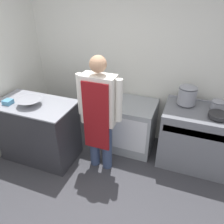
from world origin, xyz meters
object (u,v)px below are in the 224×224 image
at_px(stove, 195,137).
at_px(fridge_unit, 135,126).
at_px(person_cook, 99,111).
at_px(mixing_bowl, 30,102).
at_px(stock_pot, 187,95).
at_px(plastic_tub, 8,102).
at_px(saute_pan, 218,115).
at_px(sauce_pot, 218,104).

xyz_separation_m(stove, fridge_unit, (-0.93, 0.04, -0.05)).
bearing_deg(person_cook, stove, 24.66).
bearing_deg(mixing_bowl, stock_pot, 23.27).
distance_m(stove, plastic_tub, 2.73).
distance_m(stove, saute_pan, 0.54).
xyz_separation_m(person_cook, plastic_tub, (-1.28, -0.25, 0.01)).
distance_m(fridge_unit, person_cook, 0.90).
bearing_deg(sauce_pot, fridge_unit, -175.73).
distance_m(saute_pan, sauce_pot, 0.24).
xyz_separation_m(fridge_unit, plastic_tub, (-1.62, -0.86, 0.57)).
distance_m(mixing_bowl, plastic_tub, 0.32).
xyz_separation_m(mixing_bowl, stock_pot, (2.02, 0.87, 0.06)).
bearing_deg(plastic_tub, stock_pot, 22.14).
bearing_deg(stove, plastic_tub, -162.03).
bearing_deg(mixing_bowl, sauce_pot, 19.63).
xyz_separation_m(person_cook, stock_pot, (1.05, 0.70, 0.09)).
height_order(person_cook, saute_pan, person_cook).
bearing_deg(sauce_pot, stock_pot, 180.00).
bearing_deg(stove, sauce_pot, 31.65).
relative_size(person_cook, stock_pot, 6.20).
height_order(mixing_bowl, saute_pan, mixing_bowl).
relative_size(mixing_bowl, plastic_tub, 2.92).
distance_m(stove, sauce_pot, 0.57).
bearing_deg(fridge_unit, stock_pot, 6.75).
height_order(stove, sauce_pot, sauce_pot).
distance_m(stock_pot, saute_pan, 0.49).
xyz_separation_m(stove, mixing_bowl, (-2.24, -0.75, 0.54)).
relative_size(stove, sauce_pot, 5.24).
relative_size(stove, plastic_tub, 8.36).
distance_m(fridge_unit, mixing_bowl, 1.64).
bearing_deg(fridge_unit, sauce_pot, 4.27).
relative_size(stove, mixing_bowl, 2.86).
distance_m(fridge_unit, stock_pot, 0.96).
height_order(stove, fridge_unit, stove).
height_order(plastic_tub, sauce_pot, sauce_pot).
distance_m(person_cook, stock_pot, 1.26).
bearing_deg(stock_pot, saute_pan, -29.88).
xyz_separation_m(stove, plastic_tub, (-2.55, -0.83, 0.52)).
relative_size(mixing_bowl, saute_pan, 1.38).
xyz_separation_m(stove, saute_pan, (0.20, -0.12, 0.49)).
height_order(fridge_unit, stock_pot, stock_pot).
xyz_separation_m(person_cook, mixing_bowl, (-0.97, -0.17, 0.03)).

